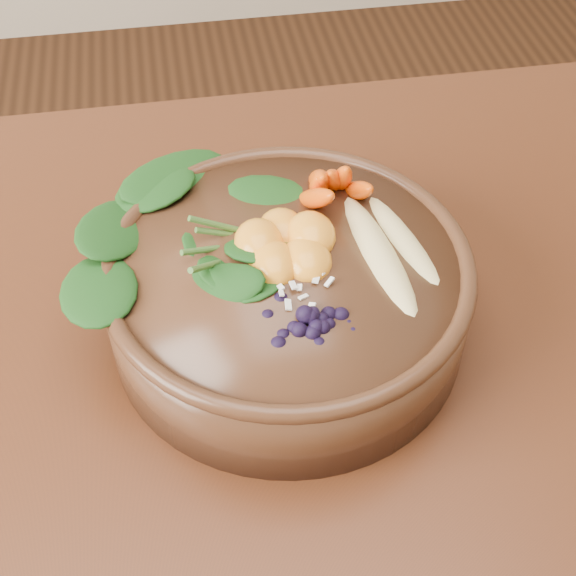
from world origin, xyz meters
The scene contains 8 objects.
dining_table centered at (0.00, 0.00, 0.66)m, with size 1.60×0.90×0.75m.
stoneware_bowl centered at (0.10, 0.11, 0.79)m, with size 0.28×0.28×0.07m, color #472A19.
kale_heap centered at (0.05, 0.17, 0.85)m, with size 0.18×0.16×0.04m, color #184714, non-canonical shape.
carrot_cluster centered at (0.14, 0.19, 0.86)m, with size 0.06×0.06×0.08m, color #FB5107, non-canonical shape.
banana_halves centered at (0.17, 0.12, 0.84)m, with size 0.07×0.16×0.03m.
mandarin_cluster centered at (0.10, 0.13, 0.84)m, with size 0.08×0.09×0.03m, color orange, non-canonical shape.
blueberry_pile centered at (0.10, 0.05, 0.84)m, with size 0.13×0.10×0.04m, color black, non-canonical shape.
coconut_flakes centered at (0.10, 0.09, 0.83)m, with size 0.09×0.07×0.01m, color white, non-canonical shape.
Camera 1 is at (0.03, -0.30, 1.24)m, focal length 50.00 mm.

